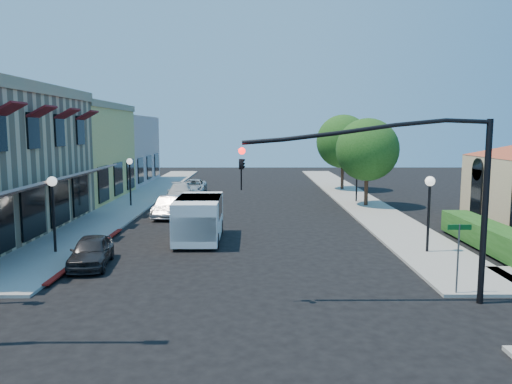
{
  "coord_description": "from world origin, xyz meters",
  "views": [
    {
      "loc": [
        0.59,
        -14.27,
        5.68
      ],
      "look_at": [
        0.67,
        10.09,
        2.6
      ],
      "focal_mm": 35.0,
      "sensor_mm": 36.0,
      "label": 1
    }
  ],
  "objects_px": {
    "street_name_sign": "(458,248)",
    "lamppost_right_near": "(429,195)",
    "signal_mast_arm": "(420,179)",
    "white_van": "(199,216)",
    "parked_car_b": "(170,207)",
    "street_tree_b": "(343,141)",
    "lamppost_right_far": "(357,168)",
    "lamppost_left_far": "(130,170)",
    "parked_car_d": "(193,187)",
    "parked_car_a": "(91,251)",
    "lamppost_left_near": "(53,195)",
    "street_tree_a": "(367,150)",
    "parked_car_c": "(180,193)"
  },
  "relations": [
    {
      "from": "white_van",
      "to": "parked_car_b",
      "type": "height_order",
      "value": "white_van"
    },
    {
      "from": "lamppost_left_far",
      "to": "lamppost_right_near",
      "type": "bearing_deg",
      "value": -39.47
    },
    {
      "from": "signal_mast_arm",
      "to": "lamppost_right_near",
      "type": "xyz_separation_m",
      "value": [
        2.64,
        6.5,
        -1.35
      ]
    },
    {
      "from": "street_tree_b",
      "to": "lamppost_left_near",
      "type": "distance_m",
      "value": 29.64
    },
    {
      "from": "street_tree_a",
      "to": "street_tree_b",
      "type": "bearing_deg",
      "value": 90.0
    },
    {
      "from": "street_tree_a",
      "to": "lamppost_right_near",
      "type": "height_order",
      "value": "street_tree_a"
    },
    {
      "from": "parked_car_c",
      "to": "white_van",
      "type": "bearing_deg",
      "value": -82.69
    },
    {
      "from": "parked_car_c",
      "to": "parked_car_d",
      "type": "xyz_separation_m",
      "value": [
        0.53,
        4.44,
        -0.04
      ]
    },
    {
      "from": "lamppost_right_near",
      "to": "parked_car_b",
      "type": "relative_size",
      "value": 0.88
    },
    {
      "from": "parked_car_b",
      "to": "parked_car_c",
      "type": "height_order",
      "value": "parked_car_c"
    },
    {
      "from": "parked_car_c",
      "to": "lamppost_left_near",
      "type": "bearing_deg",
      "value": -105.47
    },
    {
      "from": "lamppost_left_far",
      "to": "parked_car_a",
      "type": "bearing_deg",
      "value": -81.82
    },
    {
      "from": "lamppost_right_far",
      "to": "parked_car_d",
      "type": "height_order",
      "value": "lamppost_right_far"
    },
    {
      "from": "parked_car_b",
      "to": "signal_mast_arm",
      "type": "bearing_deg",
      "value": -51.01
    },
    {
      "from": "street_tree_b",
      "to": "lamppost_right_far",
      "type": "height_order",
      "value": "street_tree_b"
    },
    {
      "from": "street_tree_a",
      "to": "street_tree_b",
      "type": "distance_m",
      "value": 10.01
    },
    {
      "from": "signal_mast_arm",
      "to": "white_van",
      "type": "distance_m",
      "value": 12.59
    },
    {
      "from": "parked_car_c",
      "to": "parked_car_b",
      "type": "bearing_deg",
      "value": -91.52
    },
    {
      "from": "lamppost_left_far",
      "to": "signal_mast_arm",
      "type": "bearing_deg",
      "value": -55.0
    },
    {
      "from": "street_tree_b",
      "to": "lamppost_left_near",
      "type": "relative_size",
      "value": 1.97
    },
    {
      "from": "lamppost_left_far",
      "to": "lamppost_right_far",
      "type": "bearing_deg",
      "value": 6.71
    },
    {
      "from": "parked_car_a",
      "to": "parked_car_d",
      "type": "bearing_deg",
      "value": 79.32
    },
    {
      "from": "street_tree_a",
      "to": "parked_car_c",
      "type": "height_order",
      "value": "street_tree_a"
    },
    {
      "from": "parked_car_a",
      "to": "parked_car_c",
      "type": "xyz_separation_m",
      "value": [
        0.87,
        19.0,
        0.04
      ]
    },
    {
      "from": "street_name_sign",
      "to": "lamppost_right_near",
      "type": "bearing_deg",
      "value": 80.22
    },
    {
      "from": "street_name_sign",
      "to": "lamppost_right_near",
      "type": "relative_size",
      "value": 0.7
    },
    {
      "from": "lamppost_left_far",
      "to": "parked_car_d",
      "type": "height_order",
      "value": "lamppost_left_far"
    },
    {
      "from": "lamppost_right_far",
      "to": "white_van",
      "type": "xyz_separation_m",
      "value": [
        -10.74,
        -13.28,
        -1.45
      ]
    },
    {
      "from": "lamppost_right_far",
      "to": "parked_car_d",
      "type": "xyz_separation_m",
      "value": [
        -13.3,
        5.44,
        -2.1
      ]
    },
    {
      "from": "lamppost_left_far",
      "to": "lamppost_left_near",
      "type": "bearing_deg",
      "value": -90.0
    },
    {
      "from": "street_name_sign",
      "to": "lamppost_right_far",
      "type": "bearing_deg",
      "value": 87.37
    },
    {
      "from": "lamppost_left_far",
      "to": "parked_car_d",
      "type": "distance_m",
      "value": 8.57
    },
    {
      "from": "street_name_sign",
      "to": "lamppost_right_far",
      "type": "xyz_separation_m",
      "value": [
        1.0,
        21.8,
        1.04
      ]
    },
    {
      "from": "street_tree_a",
      "to": "lamppost_left_near",
      "type": "height_order",
      "value": "street_tree_a"
    },
    {
      "from": "lamppost_left_near",
      "to": "parked_car_d",
      "type": "bearing_deg",
      "value": 80.21
    },
    {
      "from": "white_van",
      "to": "lamppost_right_far",
      "type": "bearing_deg",
      "value": 51.03
    },
    {
      "from": "street_tree_a",
      "to": "parked_car_a",
      "type": "bearing_deg",
      "value": -133.15
    },
    {
      "from": "parked_car_a",
      "to": "street_name_sign",
      "type": "bearing_deg",
      "value": -22.76
    },
    {
      "from": "street_tree_b",
      "to": "lamppost_right_near",
      "type": "height_order",
      "value": "street_tree_b"
    },
    {
      "from": "street_name_sign",
      "to": "parked_car_b",
      "type": "distance_m",
      "value": 19.85
    },
    {
      "from": "street_tree_b",
      "to": "parked_car_d",
      "type": "relative_size",
      "value": 1.54
    },
    {
      "from": "lamppost_left_far",
      "to": "lamppost_right_far",
      "type": "height_order",
      "value": "same"
    },
    {
      "from": "white_van",
      "to": "parked_car_d",
      "type": "relative_size",
      "value": 1.1
    },
    {
      "from": "street_name_sign",
      "to": "parked_car_b",
      "type": "bearing_deg",
      "value": 128.71
    },
    {
      "from": "lamppost_right_far",
      "to": "white_van",
      "type": "distance_m",
      "value": 17.14
    },
    {
      "from": "white_van",
      "to": "parked_car_d",
      "type": "distance_m",
      "value": 18.91
    },
    {
      "from": "parked_car_a",
      "to": "signal_mast_arm",
      "type": "bearing_deg",
      "value": -27.74
    },
    {
      "from": "street_name_sign",
      "to": "lamppost_right_near",
      "type": "xyz_separation_m",
      "value": [
        1.0,
        5.8,
        1.04
      ]
    },
    {
      "from": "lamppost_right_far",
      "to": "parked_car_a",
      "type": "bearing_deg",
      "value": -129.24
    },
    {
      "from": "street_name_sign",
      "to": "white_van",
      "type": "relative_size",
      "value": 0.5
    }
  ]
}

